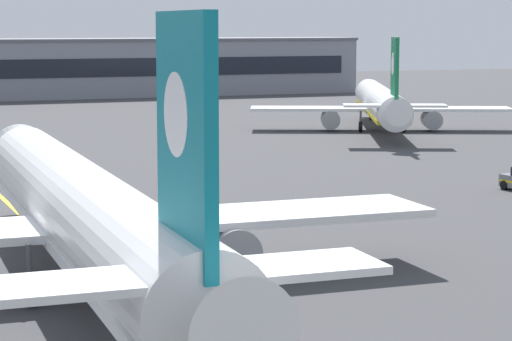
{
  "coord_description": "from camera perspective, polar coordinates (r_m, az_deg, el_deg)",
  "views": [
    {
      "loc": [
        -9.38,
        -29.56,
        11.28
      ],
      "look_at": [
        6.56,
        11.44,
        5.17
      ],
      "focal_mm": 74.02,
      "sensor_mm": 36.0,
      "label": 1
    }
  ],
  "objects": [
    {
      "name": "airliner_foreground",
      "position": [
        45.23,
        -9.28,
        -2.27
      ],
      "size": [
        32.1,
        41.46,
        11.65
      ],
      "color": "white",
      "rests_on": "ground"
    },
    {
      "name": "airliner_background",
      "position": [
        113.2,
        6.77,
        3.62
      ],
      "size": [
        27.22,
        34.21,
        10.11
      ],
      "color": "white",
      "rests_on": "ground"
    },
    {
      "name": "taxiway_centreline",
      "position": [
        61.34,
        -12.1,
        -2.86
      ],
      "size": [
        3.91,
        179.97,
        0.01
      ],
      "primitive_type": "cube",
      "rotation": [
        0.0,
        0.0,
        0.02
      ],
      "color": "yellow",
      "rests_on": "ground"
    },
    {
      "name": "safety_cone_by_nose_gear",
      "position": [
        61.05,
        -10.26,
        -2.62
      ],
      "size": [
        0.44,
        0.44,
        0.55
      ],
      "color": "orange",
      "rests_on": "ground"
    }
  ]
}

